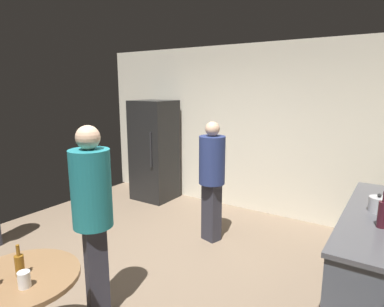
# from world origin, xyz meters

# --- Properties ---
(ground_plane) EXTENTS (5.20, 5.20, 0.10)m
(ground_plane) POSITION_xyz_m (0.00, 0.00, -0.05)
(ground_plane) COLOR #7A6651
(wall_back) EXTENTS (5.32, 0.06, 2.70)m
(wall_back) POSITION_xyz_m (0.00, 2.63, 1.35)
(wall_back) COLOR silver
(wall_back) RESTS_ON ground_plane
(refrigerator) EXTENTS (0.70, 0.68, 1.80)m
(refrigerator) POSITION_xyz_m (-1.41, 2.20, 0.90)
(refrigerator) COLOR black
(refrigerator) RESTS_ON ground_plane
(kitchen_counter) EXTENTS (0.64, 2.06, 0.90)m
(kitchen_counter) POSITION_xyz_m (2.28, 0.97, 0.45)
(kitchen_counter) COLOR #4C515B
(kitchen_counter) RESTS_ON ground_plane
(kettle) EXTENTS (0.24, 0.17, 0.18)m
(kettle) POSITION_xyz_m (2.23, 1.03, 0.97)
(kettle) COLOR #B2B2B7
(kettle) RESTS_ON kitchen_counter
(wine_bottle_on_counter) EXTENTS (0.08, 0.08, 0.31)m
(wine_bottle_on_counter) POSITION_xyz_m (2.28, 0.65, 1.02)
(wine_bottle_on_counter) COLOR #3F141E
(wine_bottle_on_counter) RESTS_ON kitchen_counter
(foreground_table) EXTENTS (0.80, 0.80, 0.73)m
(foreground_table) POSITION_xyz_m (0.21, -1.23, 0.63)
(foreground_table) COLOR olive
(foreground_table) RESTS_ON ground_plane
(beer_bottle_amber) EXTENTS (0.06, 0.06, 0.23)m
(beer_bottle_amber) POSITION_xyz_m (0.20, -1.22, 0.82)
(beer_bottle_amber) COLOR #8C5919
(beer_bottle_amber) RESTS_ON foreground_table
(plastic_cup_white) EXTENTS (0.08, 0.08, 0.11)m
(plastic_cup_white) POSITION_xyz_m (0.36, -1.29, 0.79)
(plastic_cup_white) COLOR white
(plastic_cup_white) RESTS_ON foreground_table
(person_in_navy_shirt) EXTENTS (0.42, 0.42, 1.61)m
(person_in_navy_shirt) POSITION_xyz_m (0.31, 1.29, 0.94)
(person_in_navy_shirt) COLOR #2D2D38
(person_in_navy_shirt) RESTS_ON ground_plane
(person_in_teal_shirt) EXTENTS (0.46, 0.46, 1.73)m
(person_in_teal_shirt) POSITION_xyz_m (0.19, -0.56, 1.01)
(person_in_teal_shirt) COLOR #2D2D38
(person_in_teal_shirt) RESTS_ON ground_plane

